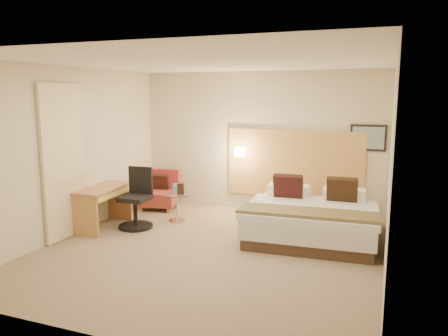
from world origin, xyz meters
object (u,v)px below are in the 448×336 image
at_px(desk_chair, 137,203).
at_px(lounge_chair, 159,193).
at_px(bed, 312,218).
at_px(side_table, 177,206).
at_px(desk, 104,196).

bearing_deg(desk_chair, lounge_chair, 102.01).
relative_size(bed, side_table, 3.70).
xyz_separation_m(lounge_chair, desk_chair, (0.27, -1.26, 0.12)).
height_order(bed, desk, bed).
relative_size(side_table, desk_chair, 0.55).
height_order(lounge_chair, desk, lounge_chair).
bearing_deg(bed, desk, -167.94).
relative_size(bed, lounge_chair, 2.51).
bearing_deg(desk, lounge_chair, 80.89).
xyz_separation_m(lounge_chair, side_table, (0.75, -0.71, -0.02)).
distance_m(side_table, desk_chair, 0.75).
bearing_deg(lounge_chair, desk, -99.11).
distance_m(lounge_chair, side_table, 1.03).
bearing_deg(bed, desk_chair, -170.04).
height_order(bed, side_table, bed).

